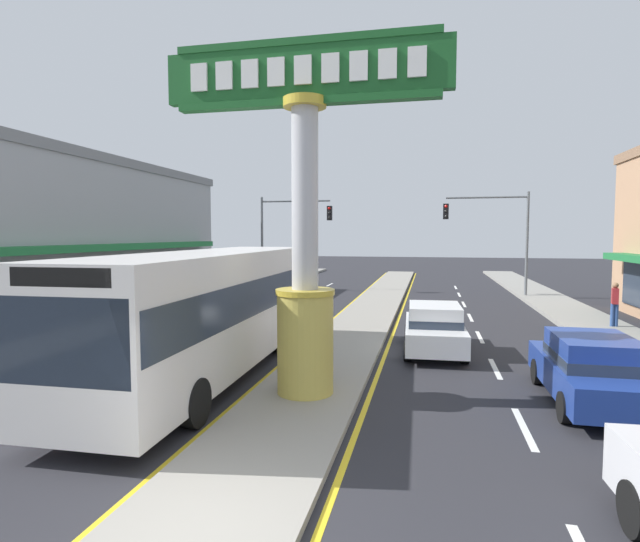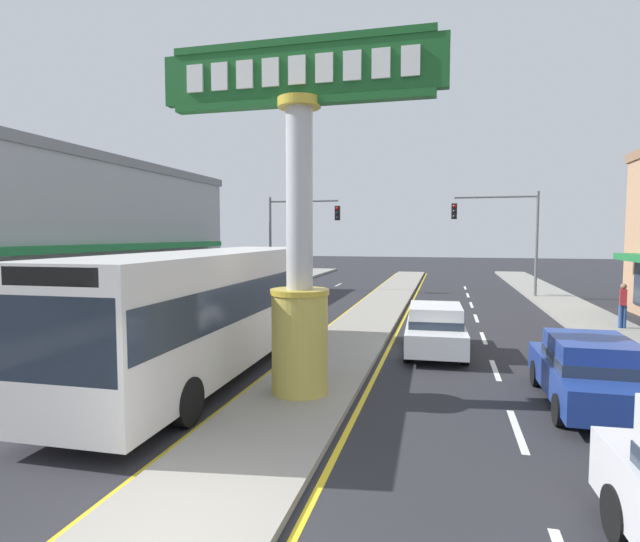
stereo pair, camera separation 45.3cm
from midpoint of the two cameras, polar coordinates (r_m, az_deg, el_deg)
name	(u,v)px [view 1 (the left image)]	position (r m, az deg, el deg)	size (l,w,h in m)	color
median_strip	(370,313)	(23.62, 5.09, -4.73)	(2.46, 52.00, 0.14)	gray
sidewalk_left	(169,312)	(24.63, -17.26, -4.49)	(2.66, 60.00, 0.18)	gray
sidewalk_right	(598,328)	(22.35, 28.50, -5.68)	(2.66, 60.00, 0.18)	gray
lane_markings	(366,319)	(22.31, 4.65, -5.43)	(9.20, 52.00, 0.01)	silver
district_sign	(305,229)	(11.15, -2.89, 4.76)	(6.35, 1.33, 7.79)	gold
storefront_left	(32,234)	(27.60, -30.32, 3.63)	(8.69, 23.76, 7.46)	#999EA3
traffic_light_left_side	(287,227)	(33.15, -4.13, 5.06)	(4.86, 0.46, 6.20)	slate
traffic_light_right_side	(496,226)	(31.22, 18.92, 4.91)	(4.86, 0.46, 6.20)	slate
sedan_near_right_lane	(591,369)	(12.47, 27.50, -9.86)	(1.85, 4.31, 1.53)	navy
bus_far_right_lane	(211,305)	(13.53, -13.23, -3.78)	(2.74, 11.25, 3.26)	silver
sedan_near_left_lane	(434,328)	(16.24, 12.05, -6.30)	(1.96, 4.36, 1.53)	white
suv_far_left_oncoming	(77,340)	(14.63, -26.67, -7.03)	(2.06, 4.65, 1.90)	maroon
pedestrian_near_kerb	(615,302)	(22.29, 29.96, -3.03)	(0.30, 0.44, 1.69)	#2D4C8C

